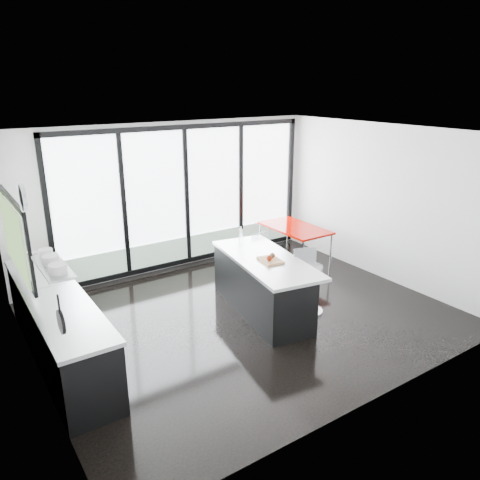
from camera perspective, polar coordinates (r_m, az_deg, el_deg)
floor at (r=7.40m, az=0.66°, el=-9.23°), size 6.00×5.00×0.00m
ceiling at (r=6.58m, az=0.75°, el=12.87°), size 6.00×5.00×0.00m
wall_back at (r=9.08m, az=-6.74°, el=4.55°), size 6.00×0.09×2.80m
wall_front at (r=5.14m, az=16.76°, el=-5.87°), size 6.00×0.00×2.80m
wall_left at (r=6.02m, az=-24.96°, el=-1.56°), size 0.26×5.00×2.80m
wall_right at (r=8.85m, az=16.98°, el=4.36°), size 0.00×5.00×2.80m
counter_cabinets at (r=6.60m, az=-21.25°, el=-9.73°), size 0.69×3.24×1.36m
island at (r=7.37m, az=2.63°, el=-5.46°), size 1.25×2.30×1.16m
bar_stool_near at (r=7.44m, az=8.30°, el=-5.92°), size 0.62×0.62×0.78m
bar_stool_far at (r=8.28m, az=3.05°, el=-3.29°), size 0.47×0.47×0.74m
red_table at (r=9.39m, az=6.64°, el=-0.63°), size 0.81×1.42×0.76m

